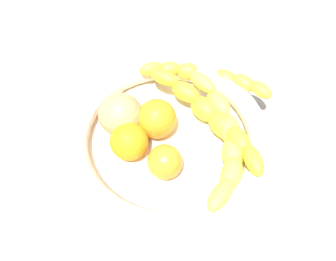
# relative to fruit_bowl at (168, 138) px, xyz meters

# --- Properties ---
(kitchen_counter) EXTENTS (1.20, 1.20, 0.03)m
(kitchen_counter) POSITION_rel_fruit_bowl_xyz_m (0.00, 0.00, -0.04)
(kitchen_counter) COLOR gray
(kitchen_counter) RESTS_ON ground
(fruit_bowl) EXTENTS (0.31, 0.31, 0.05)m
(fruit_bowl) POSITION_rel_fruit_bowl_xyz_m (0.00, 0.00, 0.00)
(fruit_bowl) COLOR beige
(fruit_bowl) RESTS_ON kitchen_counter
(banana_draped_left) EXTENTS (0.23, 0.13, 0.05)m
(banana_draped_left) POSITION_rel_fruit_bowl_xyz_m (0.01, -0.07, 0.02)
(banana_draped_left) COLOR yellow
(banana_draped_left) RESTS_ON fruit_bowl
(banana_draped_right) EXTENTS (0.13, 0.21, 0.05)m
(banana_draped_right) POSITION_rel_fruit_bowl_xyz_m (0.10, -0.09, 0.02)
(banana_draped_right) COLOR yellow
(banana_draped_right) RESTS_ON fruit_bowl
(banana_arching_top) EXTENTS (0.25, 0.10, 0.05)m
(banana_arching_top) POSITION_rel_fruit_bowl_xyz_m (-0.03, -0.08, 0.02)
(banana_arching_top) COLOR yellow
(banana_arching_top) RESTS_ON fruit_bowl
(orange_front) EXTENTS (0.06, 0.06, 0.06)m
(orange_front) POSITION_rel_fruit_bowl_xyz_m (0.02, 0.01, 0.02)
(orange_front) COLOR orange
(orange_front) RESTS_ON fruit_bowl
(orange_mid_left) EXTENTS (0.06, 0.06, 0.06)m
(orange_mid_left) POSITION_rel_fruit_bowl_xyz_m (-0.01, 0.06, 0.02)
(orange_mid_left) COLOR orange
(orange_mid_left) RESTS_ON fruit_bowl
(orange_mid_right) EXTENTS (0.05, 0.05, 0.05)m
(orange_mid_right) POSITION_rel_fruit_bowl_xyz_m (-0.05, 0.02, 0.02)
(orange_mid_right) COLOR orange
(orange_mid_right) RESTS_ON fruit_bowl
(peach_blush) EXTENTS (0.07, 0.07, 0.07)m
(peach_blush) POSITION_rel_fruit_bowl_xyz_m (0.04, 0.06, 0.03)
(peach_blush) COLOR #F9985C
(peach_blush) RESTS_ON fruit_bowl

